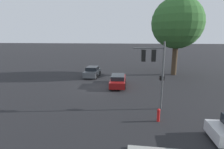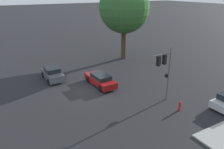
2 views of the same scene
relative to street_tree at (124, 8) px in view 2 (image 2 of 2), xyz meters
name	(u,v)px [view 2 (image 2 of 2)]	position (x,y,z in m)	size (l,w,h in m)	color
ground_plane	(85,91)	(8.15, -10.07, -7.67)	(300.00, 300.00, 0.00)	black
street_tree	(124,8)	(0.00, 0.00, 0.00)	(7.46, 7.46, 11.44)	#423323
traffic_signal	(164,65)	(13.90, -4.49, -3.96)	(0.73, 2.47, 5.35)	#515456
crossing_car_0	(53,74)	(3.05, -12.10, -6.97)	(4.03, 1.99, 1.46)	#4C5156
crossing_car_1	(100,80)	(7.51, -7.88, -7.01)	(4.73, 2.01, 1.35)	maroon
fire_hydrant	(180,106)	(16.08, -4.23, -7.18)	(0.22, 0.22, 0.92)	red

